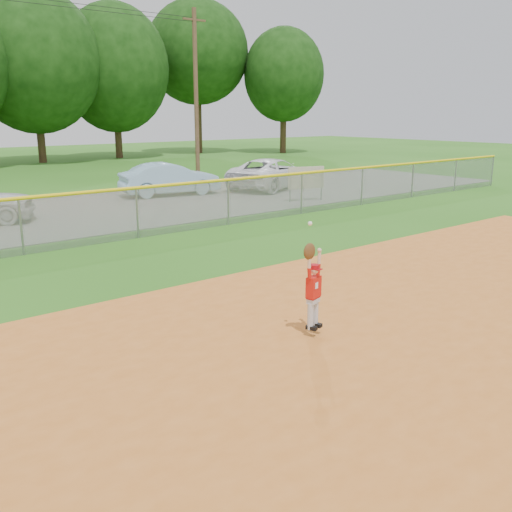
{
  "coord_description": "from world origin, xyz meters",
  "views": [
    {
      "loc": [
        -7.71,
        -5.14,
        3.64
      ],
      "look_at": [
        -1.38,
        2.7,
        1.1
      ],
      "focal_mm": 40.0,
      "sensor_mm": 36.0,
      "label": 1
    }
  ],
  "objects": [
    {
      "name": "ground",
      "position": [
        0.0,
        0.0,
        0.0
      ],
      "size": [
        120.0,
        120.0,
        0.0
      ],
      "primitive_type": "plane",
      "color": "#275F15",
      "rests_on": "ground"
    },
    {
      "name": "outfield_fence",
      "position": [
        0.0,
        10.0,
        0.88
      ],
      "size": [
        40.06,
        0.1,
        1.55
      ],
      "color": "gray",
      "rests_on": "ground"
    },
    {
      "name": "car_blue",
      "position": [
        5.34,
        17.16,
        0.75
      ],
      "size": [
        4.59,
        2.34,
        1.44
      ],
      "primitive_type": "imported",
      "rotation": [
        0.0,
        0.0,
        1.38
      ],
      "color": "#87B2C9",
      "rests_on": "parking_strip"
    },
    {
      "name": "parking_strip",
      "position": [
        0.0,
        16.0,
        0.01
      ],
      "size": [
        44.0,
        10.0,
        0.03
      ],
      "primitive_type": "cube",
      "color": "slate",
      "rests_on": "ground"
    },
    {
      "name": "sponsor_sign",
      "position": [
        8.85,
        12.05,
        0.97
      ],
      "size": [
        1.59,
        0.53,
        1.46
      ],
      "color": "gray",
      "rests_on": "ground"
    },
    {
      "name": "power_lines",
      "position": [
        1.0,
        22.0,
        4.68
      ],
      "size": [
        19.4,
        0.24,
        9.0
      ],
      "color": "#4C3823",
      "rests_on": "ground"
    },
    {
      "name": "car_white_b",
      "position": [
        10.39,
        16.05,
        0.76
      ],
      "size": [
        5.75,
        4.04,
        1.46
      ],
      "primitive_type": "imported",
      "rotation": [
        0.0,
        0.0,
        1.91
      ],
      "color": "white",
      "rests_on": "parking_strip"
    },
    {
      "name": "ballplayer",
      "position": [
        -1.4,
        1.19,
        0.89
      ],
      "size": [
        0.49,
        0.26,
        1.83
      ],
      "color": "silver",
      "rests_on": "ground"
    }
  ]
}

